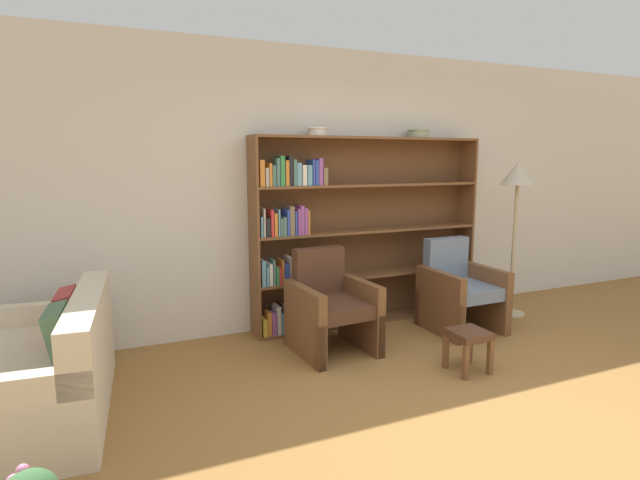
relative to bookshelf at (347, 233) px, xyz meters
The scene contains 10 objects.
ground_plane 2.45m from the bookshelf, 91.70° to the right, with size 24.00×24.00×0.00m, color olive.
wall_back 0.47m from the bookshelf, 111.66° to the left, with size 12.00×0.06×2.75m.
bookshelf is the anchor object (origin of this frame).
bowl_slate 1.05m from the bookshelf, behind, with size 0.19×0.19×0.08m.
bowl_terracotta 1.29m from the bookshelf, ahead, with size 0.23×0.23×0.09m.
couch 2.92m from the bookshelf, 161.29° to the right, with size 1.02×1.59×0.80m.
armchair_leather 0.94m from the bookshelf, 127.61° to the right, with size 0.69×0.72×0.89m.
armchair_cushioned 1.25m from the bookshelf, 32.58° to the right, with size 0.65×0.69×0.89m.
floor_lamp 1.89m from the bookshelf, 14.60° to the right, with size 0.36×0.36×1.66m.
footstool 1.65m from the bookshelf, 76.62° to the right, with size 0.28×0.28×0.34m.
Camera 1 is at (-2.18, -2.20, 1.69)m, focal length 28.00 mm.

